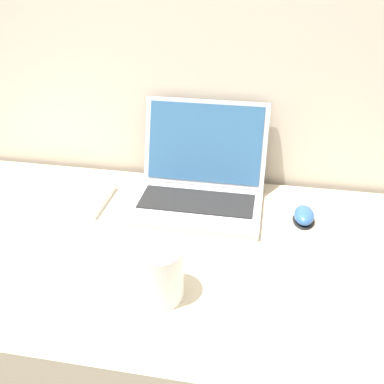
# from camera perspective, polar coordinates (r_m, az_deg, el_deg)

# --- Properties ---
(wall_back) EXTENTS (7.00, 0.04, 2.50)m
(wall_back) POSITION_cam_1_polar(r_m,az_deg,el_deg) (1.26, -1.05, 22.76)
(wall_back) COLOR beige
(wall_back) RESTS_ON ground_plane
(desk) EXTENTS (1.41, 0.71, 0.76)m
(desk) POSITION_cam_1_polar(r_m,az_deg,el_deg) (1.34, -4.27, -19.97)
(desk) COLOR beige
(desk) RESTS_ON ground_plane
(laptop) EXTENTS (0.35, 0.30, 0.25)m
(laptop) POSITION_cam_1_polar(r_m,az_deg,el_deg) (1.22, 0.95, 1.33)
(laptop) COLOR #ADADB2
(laptop) RESTS_ON desk
(drink_cup) EXTENTS (0.10, 0.10, 0.12)m
(drink_cup) POSITION_cam_1_polar(r_m,az_deg,el_deg) (0.91, -4.42, -10.12)
(drink_cup) COLOR white
(drink_cup) RESTS_ON desk
(computer_mouse) EXTENTS (0.06, 0.09, 0.04)m
(computer_mouse) POSITION_cam_1_polar(r_m,az_deg,el_deg) (1.19, 14.03, -2.96)
(computer_mouse) COLOR black
(computer_mouse) RESTS_ON desk
(external_keyboard) EXTENTS (0.41, 0.17, 0.02)m
(external_keyboard) POSITION_cam_1_polar(r_m,az_deg,el_deg) (1.33, -19.14, -0.21)
(external_keyboard) COLOR silver
(external_keyboard) RESTS_ON desk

